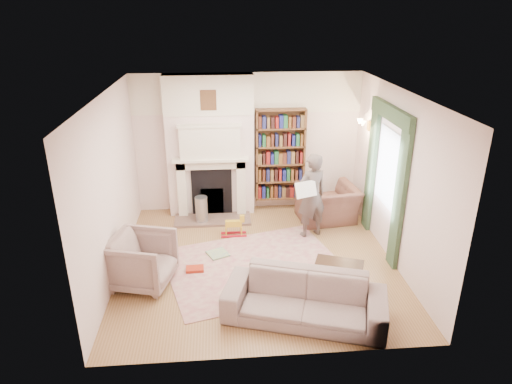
{
  "coord_description": "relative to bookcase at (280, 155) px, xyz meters",
  "views": [
    {
      "loc": [
        -0.58,
        -6.62,
        3.98
      ],
      "look_at": [
        0.0,
        0.25,
        1.15
      ],
      "focal_mm": 32.0,
      "sensor_mm": 36.0,
      "label": 1
    }
  ],
  "objects": [
    {
      "name": "paraffin_heater",
      "position": [
        -1.61,
        -0.58,
        -0.9
      ],
      "size": [
        0.27,
        0.27,
        0.55
      ],
      "primitive_type": "cylinder",
      "rotation": [
        0.0,
        0.0,
        0.14
      ],
      "color": "#A6A8AE",
      "rests_on": "floor"
    },
    {
      "name": "floor",
      "position": [
        -0.65,
        -2.12,
        -1.18
      ],
      "size": [
        4.5,
        4.5,
        0.0
      ],
      "primitive_type": "plane",
      "color": "brown",
      "rests_on": "ground"
    },
    {
      "name": "man_reading",
      "position": [
        0.41,
        -1.27,
        -0.38
      ],
      "size": [
        0.68,
        0.56,
        1.59
      ],
      "primitive_type": "imported",
      "rotation": [
        0.0,
        0.0,
        3.51
      ],
      "color": "#504340",
      "rests_on": "floor"
    },
    {
      "name": "pelmet",
      "position": [
        1.54,
        -1.72,
        1.2
      ],
      "size": [
        0.09,
        1.7,
        0.24
      ],
      "primitive_type": "cube",
      "color": "#2E472E",
      "rests_on": "wall_right"
    },
    {
      "name": "game_box_lid",
      "position": [
        -1.68,
        -2.35,
        -1.14
      ],
      "size": [
        0.29,
        0.2,
        0.05
      ],
      "primitive_type": "cube",
      "rotation": [
        0.0,
        0.0,
        0.04
      ],
      "color": "#9F2512",
      "rests_on": "rug"
    },
    {
      "name": "curtain_right",
      "position": [
        1.55,
        -1.02,
        0.02
      ],
      "size": [
        0.07,
        0.32,
        2.4
      ],
      "primitive_type": "cube",
      "color": "#2E472E",
      "rests_on": "floor"
    },
    {
      "name": "board_game",
      "position": [
        -1.31,
        -1.87,
        -1.15
      ],
      "size": [
        0.43,
        0.43,
        0.03
      ],
      "primitive_type": "cube",
      "rotation": [
        0.0,
        0.0,
        0.43
      ],
      "color": "#E7F255",
      "rests_on": "rug"
    },
    {
      "name": "wall_right",
      "position": [
        1.6,
        -2.12,
        0.22
      ],
      "size": [
        0.0,
        4.5,
        4.5
      ],
      "primitive_type": "plane",
      "rotation": [
        1.57,
        0.0,
        -1.57
      ],
      "color": "white",
      "rests_on": "floor"
    },
    {
      "name": "newspaper",
      "position": [
        0.26,
        -1.47,
        -0.17
      ],
      "size": [
        0.42,
        0.25,
        0.27
      ],
      "primitive_type": "cube",
      "rotation": [
        -0.35,
        0.0,
        0.37
      ],
      "color": "white",
      "rests_on": "man_reading"
    },
    {
      "name": "bookcase",
      "position": [
        0.0,
        0.0,
        0.0
      ],
      "size": [
        1.0,
        0.24,
        1.85
      ],
      "primitive_type": "cube",
      "color": "brown",
      "rests_on": "floor"
    },
    {
      "name": "wall_left",
      "position": [
        -2.9,
        -2.12,
        0.22
      ],
      "size": [
        0.0,
        4.5,
        4.5
      ],
      "primitive_type": "plane",
      "rotation": [
        1.57,
        0.0,
        1.57
      ],
      "color": "white",
      "rests_on": "floor"
    },
    {
      "name": "sofa",
      "position": [
        -0.15,
        -3.68,
        -0.86
      ],
      "size": [
        2.31,
        1.45,
        0.63
      ],
      "primitive_type": "imported",
      "rotation": [
        0.0,
        0.0,
        -0.31
      ],
      "color": "gray",
      "rests_on": "floor"
    },
    {
      "name": "comic_annuals",
      "position": [
        -0.44,
        -2.47,
        -1.16
      ],
      "size": [
        0.73,
        0.48,
        0.02
      ],
      "color": "red",
      "rests_on": "rug"
    },
    {
      "name": "ceiling",
      "position": [
        -0.65,
        -2.12,
        1.62
      ],
      "size": [
        4.5,
        4.5,
        0.0
      ],
      "primitive_type": "plane",
      "rotation": [
        3.14,
        0.0,
        0.0
      ],
      "color": "white",
      "rests_on": "wall_back"
    },
    {
      "name": "rocking_horse",
      "position": [
        -1.01,
        -1.18,
        -0.97
      ],
      "size": [
        0.47,
        0.19,
        0.41
      ],
      "primitive_type": null,
      "rotation": [
        0.0,
        0.0,
        -0.0
      ],
      "color": "gold",
      "rests_on": "rug"
    },
    {
      "name": "window",
      "position": [
        1.58,
        -1.72,
        0.27
      ],
      "size": [
        0.02,
        0.9,
        1.3
      ],
      "primitive_type": "cube",
      "color": "silver",
      "rests_on": "wall_right"
    },
    {
      "name": "wall_front",
      "position": [
        -0.65,
        -4.37,
        0.22
      ],
      "size": [
        4.5,
        0.0,
        4.5
      ],
      "primitive_type": "plane",
      "rotation": [
        -1.57,
        0.0,
        0.0
      ],
      "color": "white",
      "rests_on": "floor"
    },
    {
      "name": "rug",
      "position": [
        -0.7,
        -2.29,
        -1.17
      ],
      "size": [
        3.25,
        2.8,
        0.01
      ],
      "primitive_type": "cube",
      "rotation": [
        0.0,
        0.0,
        0.27
      ],
      "color": "#C2B692",
      "rests_on": "floor"
    },
    {
      "name": "armchair_left",
      "position": [
        -2.44,
        -2.64,
        -0.77
      ],
      "size": [
        1.08,
        1.07,
        0.81
      ],
      "primitive_type": "imported",
      "rotation": [
        0.0,
        0.0,
        1.31
      ],
      "color": "#AE9F90",
      "rests_on": "floor"
    },
    {
      "name": "curtain_left",
      "position": [
        1.55,
        -2.42,
        0.02
      ],
      "size": [
        0.07,
        0.32,
        2.4
      ],
      "primitive_type": "cube",
      "color": "#2E472E",
      "rests_on": "floor"
    },
    {
      "name": "armchair_reading",
      "position": [
        0.86,
        -0.67,
        -0.82
      ],
      "size": [
        1.22,
        1.1,
        0.71
      ],
      "primitive_type": "imported",
      "rotation": [
        0.0,
        0.0,
        3.28
      ],
      "color": "#53302C",
      "rests_on": "floor"
    },
    {
      "name": "wall_sconce",
      "position": [
        1.38,
        -0.62,
        0.72
      ],
      "size": [
        0.2,
        0.24,
        0.24
      ],
      "primitive_type": null,
      "color": "gold",
      "rests_on": "wall_right"
    },
    {
      "name": "coffee_table",
      "position": [
        0.48,
        -3.07,
        -0.95
      ],
      "size": [
        0.82,
        0.67,
        0.45
      ],
      "primitive_type": null,
      "rotation": [
        0.0,
        0.0,
        -0.37
      ],
      "color": "#351F12",
      "rests_on": "floor"
    },
    {
      "name": "wall_back",
      "position": [
        -0.65,
        0.13,
        0.22
      ],
      "size": [
        4.5,
        0.0,
        4.5
      ],
      "primitive_type": "plane",
      "rotation": [
        1.57,
        0.0,
        0.0
      ],
      "color": "white",
      "rests_on": "floor"
    },
    {
      "name": "fireplace",
      "position": [
        -1.4,
        -0.07,
        0.21
      ],
      "size": [
        1.7,
        0.58,
        2.8
      ],
      "color": "white",
      "rests_on": "floor"
    }
  ]
}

